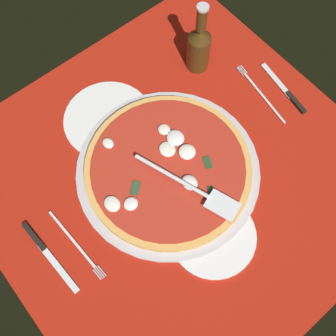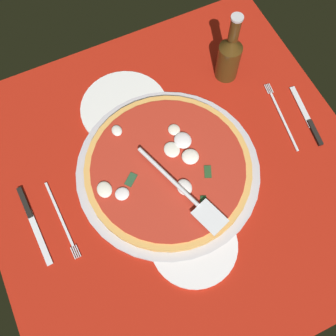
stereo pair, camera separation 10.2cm
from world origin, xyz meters
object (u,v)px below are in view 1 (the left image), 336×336
pizza (168,168)px  place_setting_far (274,94)px  place_setting_near (60,248)px  beer_bottle (199,46)px  dinner_plate_right (213,236)px  pizza_server (190,186)px  dinner_plate_left (108,120)px

pizza → place_setting_far: size_ratio=1.86×
place_setting_near → beer_bottle: (-18.71, 58.08, 7.85)cm
dinner_plate_right → pizza_server: pizza_server is taller
dinner_plate_left → beer_bottle: 30.58cm
dinner_plate_left → dinner_plate_right: size_ratio=1.15×
dinner_plate_left → pizza_server: size_ratio=0.86×
pizza_server → beer_bottle: (-27.23, 26.50, 3.55)cm
place_setting_near → place_setting_far: bearing=86.1°
dinner_plate_left → place_setting_near: 34.99cm
pizza_server → place_setting_near: size_ratio=1.23×
dinner_plate_left → dinner_plate_right: 40.48cm
dinner_plate_right → pizza_server: (-11.71, 2.66, 4.15)cm
dinner_plate_left → place_setting_far: 45.06cm
dinner_plate_left → place_setting_far: bearing=60.7°
pizza_server → dinner_plate_right: bearing=-31.8°
pizza_server → place_setting_far: bearing=81.5°
dinner_plate_left → dinner_plate_right: bearing=0.6°
dinner_plate_left → pizza: (21.05, 2.86, 1.52)cm
dinner_plate_left → place_setting_far: size_ratio=1.05×
dinner_plate_right → pizza: pizza is taller
dinner_plate_left → pizza_server: bearing=6.1°
dinner_plate_left → pizza: pizza is taller
dinner_plate_right → place_setting_near: (-20.22, -28.92, -0.15)cm
place_setting_near → dinner_plate_left: bearing=122.9°
dinner_plate_right → place_setting_far: bearing=115.4°
pizza_server → place_setting_far: pizza_server is taller
place_setting_near → beer_bottle: 61.53cm
place_setting_near → beer_bottle: beer_bottle is taller
dinner_plate_left → place_setting_near: size_ratio=1.06×
dinner_plate_right → place_setting_far: size_ratio=0.91×
pizza → place_setting_far: 36.50cm
beer_bottle → pizza: bearing=-53.8°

